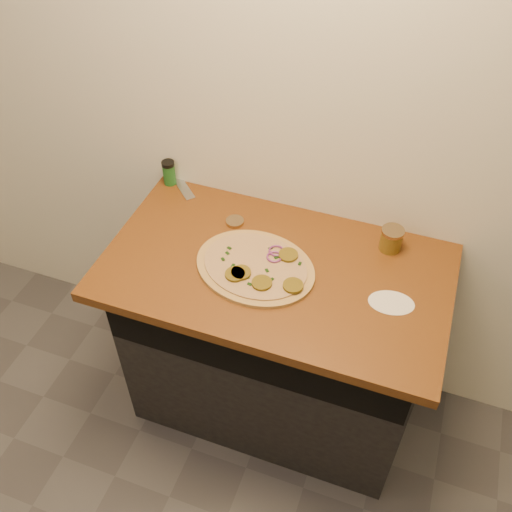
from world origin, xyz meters
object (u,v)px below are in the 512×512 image
at_px(salsa_jar, 391,239).
at_px(spice_shaker, 169,173).
at_px(chefs_knife, 175,175).
at_px(pizza, 256,267).

relative_size(salsa_jar, spice_shaker, 0.85).
bearing_deg(spice_shaker, chefs_knife, 91.95).
xyz_separation_m(pizza, chefs_knife, (-0.49, 0.39, -0.00)).
height_order(chefs_knife, spice_shaker, spice_shaker).
height_order(pizza, salsa_jar, salsa_jar).
distance_m(pizza, spice_shaker, 0.60).
distance_m(pizza, chefs_knife, 0.62).
bearing_deg(salsa_jar, chefs_knife, 172.02).
distance_m(chefs_knife, salsa_jar, 0.91).
distance_m(chefs_knife, spice_shaker, 0.07).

